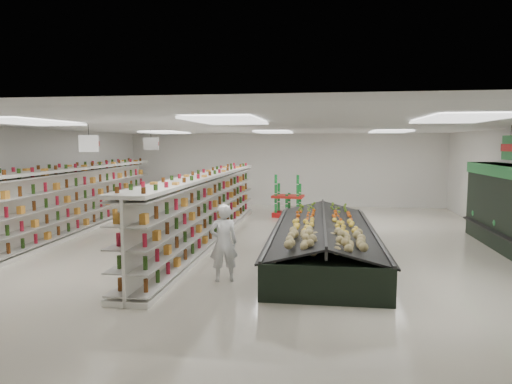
% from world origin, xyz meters
% --- Properties ---
extents(floor, '(16.00, 16.00, 0.00)m').
position_xyz_m(floor, '(0.00, 0.00, 0.00)').
color(floor, beige).
rests_on(floor, ground).
extents(ceiling, '(14.00, 16.00, 0.02)m').
position_xyz_m(ceiling, '(0.00, 0.00, 3.20)').
color(ceiling, white).
rests_on(ceiling, wall_back).
extents(wall_back, '(14.00, 0.02, 3.20)m').
position_xyz_m(wall_back, '(0.00, 8.00, 1.60)').
color(wall_back, white).
rests_on(wall_back, floor).
extents(wall_front, '(14.00, 0.02, 3.20)m').
position_xyz_m(wall_front, '(0.00, -8.00, 1.60)').
color(wall_front, white).
rests_on(wall_front, floor).
extents(wall_left, '(0.02, 16.00, 3.20)m').
position_xyz_m(wall_left, '(-7.00, 0.00, 1.60)').
color(wall_left, white).
rests_on(wall_left, floor).
extents(aisle_sign_near, '(0.52, 0.06, 0.75)m').
position_xyz_m(aisle_sign_near, '(-3.80, -2.00, 2.75)').
color(aisle_sign_near, white).
rests_on(aisle_sign_near, ceiling).
extents(aisle_sign_far, '(0.52, 0.06, 0.75)m').
position_xyz_m(aisle_sign_far, '(-3.80, 2.00, 2.75)').
color(aisle_sign_far, white).
rests_on(aisle_sign_far, ceiling).
extents(gondola_left, '(1.32, 11.77, 2.04)m').
position_xyz_m(gondola_left, '(-5.89, 0.54, 0.93)').
color(gondola_left, white).
rests_on(gondola_left, floor).
extents(gondola_center, '(0.87, 10.97, 1.90)m').
position_xyz_m(gondola_center, '(-1.50, 0.22, 0.87)').
color(gondola_center, white).
rests_on(gondola_center, floor).
extents(produce_island, '(2.52, 6.82, 1.01)m').
position_xyz_m(produce_island, '(1.77, -1.24, 0.46)').
color(produce_island, black).
rests_on(produce_island, floor).
extents(soda_endcap, '(1.22, 0.90, 1.47)m').
position_xyz_m(soda_endcap, '(0.46, 4.80, 0.71)').
color(soda_endcap, red).
rests_on(soda_endcap, floor).
extents(shopper_main, '(0.66, 0.55, 1.56)m').
position_xyz_m(shopper_main, '(-0.21, -3.51, 0.78)').
color(shopper_main, silver).
rests_on(shopper_main, floor).
extents(shopper_background, '(0.68, 0.89, 1.61)m').
position_xyz_m(shopper_background, '(-2.86, 5.00, 0.81)').
color(shopper_background, '#97845D').
rests_on(shopper_background, floor).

